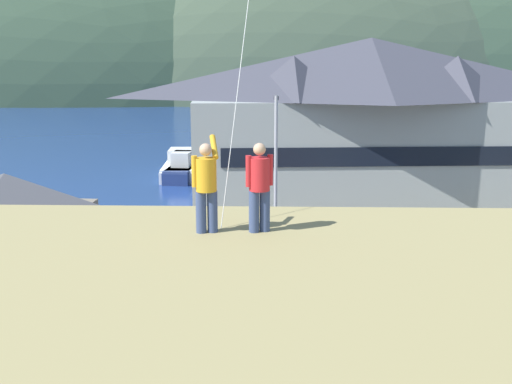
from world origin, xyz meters
name	(u,v)px	position (x,y,z in m)	size (l,w,h in m)	color
ground_plane	(261,353)	(0.00, 0.00, 0.00)	(600.00, 600.00, 0.00)	#66604C
parking_lot_pad	(264,293)	(0.00, 5.00, 0.05)	(40.00, 20.00, 0.10)	slate
bay_water	(271,130)	(0.00, 60.00, 0.01)	(360.00, 84.00, 0.03)	navy
far_hill_east_peak	(60,97)	(-47.89, 120.77, 0.00)	(133.59, 58.46, 63.86)	#334733
far_hill_center_saddle	(332,99)	(13.02, 117.82, 0.00)	(117.81, 54.56, 64.34)	#3D4C38
far_hill_far_shoulder	(493,98)	(49.22, 121.45, 0.00)	(149.80, 56.90, 68.87)	#334733
harbor_lodge	(369,118)	(6.30, 20.46, 5.49)	(23.55, 10.51, 10.36)	#999E99
storage_shed_near_lot	(9,227)	(-10.53, 6.02, 2.42)	(6.89, 5.05, 4.66)	#756B5B
wharf_dock	(229,168)	(-3.25, 31.05, 0.35)	(3.20, 10.98, 0.70)	#70604C
moored_boat_wharfside	(184,170)	(-6.54, 28.22, 0.72)	(2.41, 6.16, 2.16)	navy
moored_boat_outer_mooring	(272,168)	(0.29, 29.23, 0.72)	(3.09, 7.71, 2.16)	silver
moored_boat_inner_slip	(182,166)	(-6.90, 29.70, 0.72)	(2.92, 8.14, 2.16)	silver
parked_car_mid_row_center	(251,251)	(-0.61, 7.20, 1.06)	(4.21, 2.07, 1.82)	navy
parked_car_back_row_left	(492,266)	(9.14, 5.54, 1.06)	(4.22, 2.09, 1.82)	navy
parked_car_mid_row_near	(188,326)	(-2.29, -0.31, 1.06)	(4.28, 2.21, 1.82)	silver
parked_car_mid_row_far	(359,308)	(3.24, 1.20, 1.06)	(4.21, 2.08, 1.82)	red
parking_light_pole	(276,163)	(0.47, 10.55, 4.34)	(0.24, 0.78, 7.40)	#ADADB2
person_kite_flyer	(206,184)	(-0.93, -6.61, 6.92)	(0.52, 0.70, 1.86)	#384770
person_companion	(259,185)	(0.09, -6.53, 6.90)	(0.52, 0.40, 1.74)	#384770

